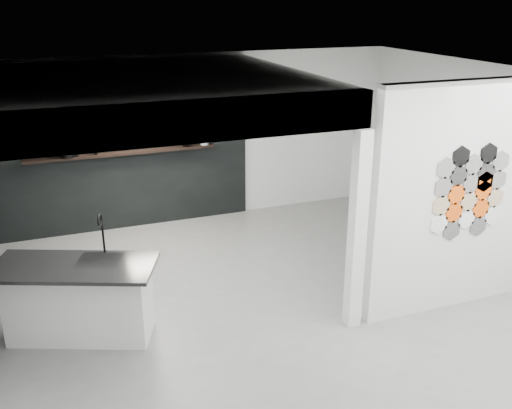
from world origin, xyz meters
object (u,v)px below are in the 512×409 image
(utensil_cup, at_px, (75,153))
(glass_vase, at_px, (204,141))
(bottle_dark, at_px, (96,150))
(kitchen_island, at_px, (79,298))
(stockpot, at_px, (67,151))
(partition_panel, at_px, (462,198))
(kettle, at_px, (186,142))
(glass_bowl, at_px, (205,142))

(utensil_cup, bearing_deg, glass_vase, 0.00)
(bottle_dark, bearing_deg, kitchen_island, -100.85)
(stockpot, bearing_deg, kitchen_island, -92.67)
(partition_panel, distance_m, utensil_cup, 5.67)
(utensil_cup, bearing_deg, stockpot, 180.00)
(partition_panel, bearing_deg, kettle, 121.76)
(stockpot, bearing_deg, bottle_dark, 0.00)
(partition_panel, distance_m, stockpot, 5.76)
(stockpot, bearing_deg, glass_bowl, 0.00)
(kitchen_island, xyz_separation_m, stockpot, (0.14, 3.01, 0.93))
(partition_panel, xyz_separation_m, bottle_dark, (-3.83, 3.87, -0.01))
(kettle, xyz_separation_m, utensil_cup, (-1.75, 0.00, -0.03))
(bottle_dark, bearing_deg, stockpot, 180.00)
(kitchen_island, relative_size, utensil_cup, 17.65)
(kettle, bearing_deg, kitchen_island, -144.14)
(glass_vase, bearing_deg, kitchen_island, -127.79)
(kettle, height_order, glass_bowl, kettle)
(kettle, distance_m, utensil_cup, 1.75)
(bottle_dark, height_order, utensil_cup, bottle_dark)
(partition_panel, height_order, kitchen_island, partition_panel)
(kitchen_island, relative_size, glass_vase, 15.47)
(kettle, relative_size, glass_vase, 1.53)
(glass_vase, bearing_deg, partition_panel, -61.77)
(partition_panel, distance_m, bottle_dark, 5.44)
(glass_vase, relative_size, utensil_cup, 1.14)
(kitchen_island, relative_size, stockpot, 8.77)
(glass_bowl, bearing_deg, utensil_cup, 180.00)
(bottle_dark, xyz_separation_m, utensil_cup, (-0.31, 0.00, -0.02))
(kettle, bearing_deg, stockpot, 159.68)
(partition_panel, distance_m, kitchen_island, 4.58)
(kitchen_island, relative_size, bottle_dark, 13.66)
(kitchen_island, distance_m, stockpot, 3.15)
(glass_bowl, xyz_separation_m, glass_vase, (0.00, 0.00, 0.01))
(stockpot, height_order, glass_bowl, stockpot)
(stockpot, distance_m, glass_bowl, 2.19)
(kettle, bearing_deg, utensil_cup, 159.68)
(stockpot, distance_m, bottle_dark, 0.44)
(kitchen_island, bearing_deg, glass_vase, 74.17)
(glass_vase, bearing_deg, kettle, 180.00)
(kitchen_island, height_order, kettle, kettle)
(bottle_dark, bearing_deg, kettle, 0.00)
(glass_vase, distance_m, utensil_cup, 2.07)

